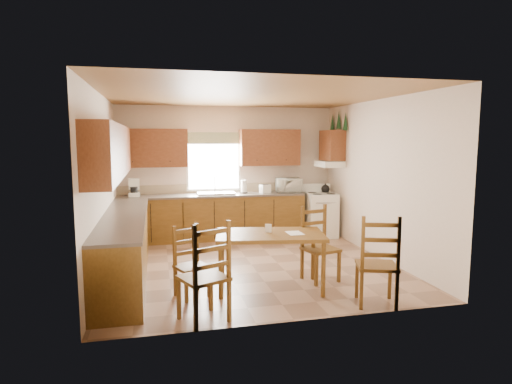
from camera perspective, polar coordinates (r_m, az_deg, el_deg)
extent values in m
plane|color=#947054|center=(7.06, -0.64, -9.63)|extent=(4.50, 4.50, 0.00)
plane|color=olive|center=(6.80, -0.67, 12.74)|extent=(4.50, 4.50, 0.00)
plane|color=beige|center=(6.68, -19.84, 0.82)|extent=(4.50, 4.50, 0.00)
plane|color=beige|center=(7.61, 16.13, 1.67)|extent=(4.50, 4.50, 0.00)
plane|color=beige|center=(9.00, -3.78, 2.72)|extent=(4.50, 4.50, 0.00)
plane|color=beige|center=(4.64, 5.42, -1.36)|extent=(4.50, 4.50, 0.00)
cube|color=brown|center=(8.77, -5.83, -3.42)|extent=(3.75, 0.60, 0.88)
cube|color=brown|center=(6.66, -17.08, -7.05)|extent=(0.60, 3.60, 0.88)
cube|color=brown|center=(8.69, -5.87, -0.43)|extent=(3.75, 0.63, 0.04)
cube|color=brown|center=(6.57, -17.22, -3.15)|extent=(0.63, 3.60, 0.04)
cube|color=tan|center=(8.97, -6.12, 0.50)|extent=(3.75, 0.01, 0.18)
cube|color=brown|center=(8.69, -13.80, 5.72)|extent=(1.41, 0.33, 0.75)
cube|color=brown|center=(9.00, 1.82, 5.95)|extent=(1.25, 0.33, 0.75)
cube|color=brown|center=(6.48, -18.73, 5.16)|extent=(0.33, 3.60, 0.75)
cube|color=brown|center=(8.98, 10.12, 6.13)|extent=(0.33, 0.62, 0.62)
cube|color=white|center=(8.98, 9.77, 3.71)|extent=(0.44, 0.62, 0.12)
cube|color=white|center=(8.91, -5.67, 3.95)|extent=(1.13, 0.02, 1.18)
cube|color=white|center=(8.91, -5.66, 3.95)|extent=(1.05, 0.01, 1.10)
cube|color=#38582C|center=(8.87, -5.68, 7.17)|extent=(1.19, 0.01, 0.24)
cube|color=silver|center=(8.70, -5.38, -0.16)|extent=(0.75, 0.45, 0.04)
cone|color=#1A4521|center=(8.75, 11.82, 9.22)|extent=(0.22, 0.22, 0.36)
cone|color=#1A4521|center=(9.04, 10.96, 9.42)|extent=(0.22, 0.22, 0.36)
cone|color=#1A4521|center=(9.34, 10.14, 9.11)|extent=(0.22, 0.22, 0.36)
cube|color=white|center=(9.08, 8.66, -3.07)|extent=(0.66, 0.68, 0.89)
cube|color=white|center=(8.63, -15.96, 0.42)|extent=(0.24, 0.26, 0.30)
cylinder|color=white|center=(8.82, -1.63, 0.72)|extent=(0.14, 0.14, 0.27)
cube|color=white|center=(8.85, 1.21, 0.43)|extent=(0.25, 0.20, 0.17)
imported|color=white|center=(9.02, 4.39, 0.91)|extent=(0.51, 0.39, 0.29)
cube|color=brown|center=(5.88, 1.88, -9.17)|extent=(1.56, 1.06, 0.77)
cube|color=brown|center=(4.86, -7.04, -10.45)|extent=(0.62, 0.61, 1.14)
cube|color=brown|center=(5.49, 15.82, -8.68)|extent=(0.59, 0.58, 1.12)
cube|color=brown|center=(5.63, -8.57, -9.22)|extent=(0.50, 0.49, 0.91)
cube|color=brown|center=(6.23, 8.62, -6.91)|extent=(0.53, 0.52, 1.06)
cube|color=white|center=(5.80, 5.17, -5.47)|extent=(0.20, 0.27, 0.00)
cube|color=white|center=(5.82, 1.66, -4.85)|extent=(0.09, 0.05, 0.11)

